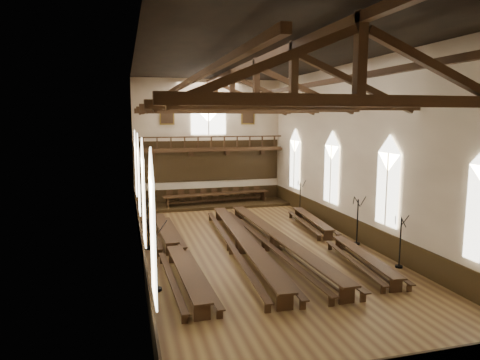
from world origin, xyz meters
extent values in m
plane|color=brown|center=(0.00, 0.00, 0.00)|extent=(26.00, 26.00, 0.00)
plane|color=beige|center=(0.00, 13.00, 5.00)|extent=(12.00, 0.00, 12.00)
plane|color=beige|center=(0.00, -13.00, 5.00)|extent=(12.00, 0.00, 12.00)
plane|color=beige|center=(-6.00, 0.00, 5.00)|extent=(0.00, 26.00, 26.00)
plane|color=beige|center=(6.00, 0.00, 5.00)|extent=(0.00, 26.00, 26.00)
plane|color=black|center=(0.00, 0.00, 10.00)|extent=(26.00, 26.00, 0.00)
cube|color=#2F210E|center=(0.00, 12.96, 0.60)|extent=(11.90, 0.08, 1.20)
cube|color=#2F210E|center=(-5.96, 0.00, 0.60)|extent=(0.08, 25.90, 1.20)
cube|color=#2F210E|center=(5.96, 0.00, 0.60)|extent=(0.08, 25.90, 1.20)
cube|color=white|center=(-5.90, -9.00, 3.40)|extent=(0.05, 1.80, 3.60)
cube|color=white|center=(-5.90, -9.00, 5.20)|extent=(0.05, 1.80, 1.80)
cylinder|color=beige|center=(-5.86, -9.00, 3.40)|extent=(0.08, 0.08, 3.60)
cube|color=white|center=(-5.90, -3.00, 3.40)|extent=(0.05, 1.80, 3.60)
cube|color=white|center=(-5.90, -3.00, 5.20)|extent=(0.05, 1.80, 1.80)
cylinder|color=beige|center=(-5.86, -3.00, 3.40)|extent=(0.08, 0.08, 3.60)
cube|color=white|center=(-5.90, 3.00, 3.40)|extent=(0.05, 1.80, 3.60)
cube|color=white|center=(-5.90, 3.00, 5.20)|extent=(0.05, 1.80, 1.80)
cylinder|color=beige|center=(-5.86, 3.00, 3.40)|extent=(0.08, 0.08, 3.60)
cube|color=white|center=(-5.90, 9.00, 3.40)|extent=(0.05, 1.80, 3.60)
cube|color=white|center=(-5.90, 9.00, 5.20)|extent=(0.05, 1.80, 1.80)
cylinder|color=beige|center=(-5.86, 9.00, 3.40)|extent=(0.08, 0.08, 3.60)
cube|color=white|center=(5.90, -3.00, 3.40)|extent=(0.05, 1.80, 3.60)
cube|color=white|center=(5.90, -3.00, 5.20)|extent=(0.05, 1.80, 1.80)
cylinder|color=beige|center=(5.86, -3.00, 3.40)|extent=(0.08, 0.08, 3.60)
cube|color=white|center=(5.90, 3.00, 3.40)|extent=(0.05, 1.80, 3.60)
cube|color=white|center=(5.90, 3.00, 5.20)|extent=(0.05, 1.80, 1.80)
cylinder|color=beige|center=(5.86, 3.00, 3.40)|extent=(0.08, 0.08, 3.60)
cube|color=white|center=(5.90, 9.00, 3.40)|extent=(0.05, 1.80, 3.60)
cube|color=white|center=(5.90, 9.00, 5.20)|extent=(0.05, 1.80, 1.80)
cylinder|color=beige|center=(5.86, 9.00, 3.40)|extent=(0.08, 0.08, 3.60)
cube|color=white|center=(0.00, 12.90, 6.80)|extent=(2.80, 0.05, 2.40)
cube|color=white|center=(0.00, 12.90, 8.00)|extent=(2.80, 0.05, 2.80)
cylinder|color=beige|center=(0.00, 12.86, 6.80)|extent=(0.10, 0.10, 2.40)
cube|color=#372011|center=(0.00, 12.35, 4.40)|extent=(11.80, 1.20, 0.20)
cube|color=#2F210E|center=(0.00, 12.94, 3.45)|extent=(11.80, 0.10, 3.30)
cube|color=#372011|center=(0.00, 11.81, 5.45)|extent=(11.60, 0.12, 0.10)
cube|color=#372011|center=(0.00, 11.81, 4.55)|extent=(11.60, 0.12, 0.10)
cube|color=#372011|center=(-4.50, 12.75, 4.15)|extent=(0.35, 0.40, 0.50)
cube|color=#372011|center=(-1.50, 12.75, 4.15)|extent=(0.35, 0.40, 0.50)
cube|color=#372011|center=(1.50, 12.75, 4.15)|extent=(0.35, 0.40, 0.50)
cube|color=#372011|center=(4.50, 12.75, 4.15)|extent=(0.35, 0.40, 0.50)
cube|color=brown|center=(-3.30, 12.91, 7.10)|extent=(1.15, 0.06, 1.45)
cube|color=black|center=(-3.30, 12.87, 7.10)|extent=(0.95, 0.04, 1.25)
cube|color=brown|center=(3.30, 12.91, 7.10)|extent=(1.15, 0.06, 1.45)
cube|color=black|center=(3.30, 12.87, 7.10)|extent=(0.95, 0.04, 1.25)
cube|color=#372011|center=(0.00, -10.00, 7.40)|extent=(11.70, 0.35, 0.35)
cube|color=#372011|center=(0.00, -10.00, 8.70)|extent=(0.30, 0.30, 2.40)
cube|color=#372011|center=(-2.88, -10.00, 8.30)|extent=(5.44, 0.26, 2.40)
cube|color=#372011|center=(2.88, -10.00, 8.30)|extent=(5.44, 0.26, 2.40)
cube|color=#372011|center=(0.00, -5.00, 7.40)|extent=(11.70, 0.35, 0.35)
cube|color=#372011|center=(0.00, -5.00, 8.70)|extent=(0.30, 0.30, 2.40)
cube|color=#372011|center=(-2.88, -5.00, 8.30)|extent=(5.44, 0.26, 2.40)
cube|color=#372011|center=(2.88, -5.00, 8.30)|extent=(5.44, 0.26, 2.40)
cube|color=#372011|center=(0.00, 0.00, 7.40)|extent=(11.70, 0.35, 0.35)
cube|color=#372011|center=(0.00, 0.00, 8.70)|extent=(0.30, 0.30, 2.40)
cube|color=#372011|center=(-2.88, 0.00, 8.30)|extent=(5.44, 0.26, 2.40)
cube|color=#372011|center=(2.88, 0.00, 8.30)|extent=(5.44, 0.26, 2.40)
cube|color=#372011|center=(0.00, 5.00, 7.40)|extent=(11.70, 0.35, 0.35)
cube|color=#372011|center=(0.00, 5.00, 8.70)|extent=(0.30, 0.30, 2.40)
cube|color=#372011|center=(-2.88, 5.00, 8.30)|extent=(5.44, 0.26, 2.40)
cube|color=#372011|center=(2.88, 5.00, 8.30)|extent=(5.44, 0.26, 2.40)
cube|color=#372011|center=(0.00, 10.00, 7.40)|extent=(11.70, 0.35, 0.35)
cube|color=#372011|center=(0.00, 10.00, 8.70)|extent=(0.30, 0.30, 2.40)
cube|color=#372011|center=(-2.88, 10.00, 8.30)|extent=(5.44, 0.26, 2.40)
cube|color=#372011|center=(2.88, 10.00, 8.30)|extent=(5.44, 0.26, 2.40)
cube|color=#372011|center=(-3.36, 0.00, 8.70)|extent=(0.25, 25.70, 0.25)
cube|color=#372011|center=(3.36, 0.00, 8.70)|extent=(0.25, 25.70, 0.25)
cube|color=#372011|center=(0.00, 0.00, 9.70)|extent=(0.30, 25.70, 0.30)
cube|color=#372011|center=(-4.46, -4.40, 0.70)|extent=(0.91, 6.93, 0.08)
cube|color=#372011|center=(-4.46, -7.51, 0.33)|extent=(0.59, 0.10, 0.66)
cube|color=#372011|center=(-4.46, -1.29, 0.33)|extent=(0.59, 0.10, 0.66)
cube|color=#372011|center=(-4.46, -4.40, 0.25)|extent=(0.27, 6.12, 0.08)
cube|color=#372011|center=(-5.07, -4.42, 0.41)|extent=(0.50, 6.92, 0.06)
cube|color=#372011|center=(-5.07, -7.58, 0.19)|extent=(0.22, 0.08, 0.39)
cube|color=#372011|center=(-5.07, -1.26, 0.19)|extent=(0.22, 0.08, 0.39)
cube|color=#372011|center=(-3.85, -4.38, 0.41)|extent=(0.50, 6.92, 0.06)
cube|color=#372011|center=(-3.85, -7.54, 0.19)|extent=(0.22, 0.08, 0.39)
cube|color=#372011|center=(-3.85, -1.22, 0.19)|extent=(0.22, 0.08, 0.39)
cube|color=#372011|center=(-4.46, 3.00, 0.70)|extent=(0.91, 6.93, 0.08)
cube|color=#372011|center=(-4.46, -0.11, 0.33)|extent=(0.59, 0.10, 0.66)
cube|color=#372011|center=(-4.46, 6.11, 0.33)|extent=(0.59, 0.10, 0.66)
cube|color=#372011|center=(-4.46, 3.00, 0.25)|extent=(0.27, 6.12, 0.08)
cube|color=#372011|center=(-5.07, 2.98, 0.41)|extent=(0.50, 6.92, 0.06)
cube|color=#372011|center=(-5.07, -0.18, 0.19)|extent=(0.22, 0.08, 0.39)
cube|color=#372011|center=(-5.07, 6.14, 0.19)|extent=(0.22, 0.08, 0.39)
cube|color=#372011|center=(-3.85, 3.02, 0.41)|extent=(0.50, 6.92, 0.06)
cube|color=#372011|center=(-3.85, -0.14, 0.19)|extent=(0.22, 0.08, 0.39)
cube|color=#372011|center=(-3.85, 6.18, 0.19)|extent=(0.22, 0.08, 0.39)
cube|color=#372011|center=(-0.83, -4.20, 0.75)|extent=(1.13, 7.45, 0.08)
cube|color=#372011|center=(-0.83, -7.54, 0.35)|extent=(0.63, 0.12, 0.71)
cube|color=#372011|center=(-0.83, -0.86, 0.35)|extent=(0.63, 0.12, 0.71)
cube|color=#372011|center=(-0.83, -4.20, 0.26)|extent=(0.43, 6.56, 0.08)
cube|color=#372011|center=(-1.49, -4.17, 0.45)|extent=(0.68, 7.42, 0.06)
cube|color=#372011|center=(-1.49, -7.56, 0.21)|extent=(0.24, 0.09, 0.41)
cube|color=#372011|center=(-1.49, -0.78, 0.21)|extent=(0.24, 0.09, 0.41)
cube|color=#372011|center=(-0.17, -4.24, 0.45)|extent=(0.68, 7.42, 0.06)
cube|color=#372011|center=(-0.17, -7.63, 0.21)|extent=(0.24, 0.09, 0.41)
cube|color=#372011|center=(-0.17, -0.85, 0.21)|extent=(0.24, 0.09, 0.41)
cube|color=#372011|center=(-0.83, 3.20, 0.75)|extent=(1.13, 7.45, 0.08)
cube|color=#372011|center=(-0.83, -0.14, 0.35)|extent=(0.63, 0.12, 0.71)
cube|color=#372011|center=(-0.83, 6.54, 0.35)|extent=(0.63, 0.12, 0.71)
cube|color=#372011|center=(-0.83, 3.20, 0.26)|extent=(0.43, 6.56, 0.08)
cube|color=#372011|center=(-1.49, 3.23, 0.45)|extent=(0.68, 7.42, 0.06)
cube|color=#372011|center=(-1.49, -0.16, 0.21)|extent=(0.24, 0.09, 0.41)
cube|color=#372011|center=(-1.49, 6.62, 0.21)|extent=(0.24, 0.09, 0.41)
cube|color=#372011|center=(-0.17, 3.16, 0.45)|extent=(0.68, 7.42, 0.06)
cube|color=#372011|center=(-0.17, -0.23, 0.21)|extent=(0.24, 0.09, 0.41)
cube|color=#372011|center=(-0.17, 6.55, 0.21)|extent=(0.24, 0.09, 0.41)
cube|color=#372011|center=(1.05, -4.21, 0.76)|extent=(0.94, 7.52, 0.09)
cube|color=#372011|center=(1.05, -7.59, 0.36)|extent=(0.64, 0.10, 0.72)
cube|color=#372011|center=(1.05, -0.83, 0.36)|extent=(0.64, 0.10, 0.72)
cube|color=#372011|center=(1.05, -4.21, 0.27)|extent=(0.26, 6.65, 0.09)
cube|color=#372011|center=(0.38, -4.23, 0.45)|extent=(0.49, 7.51, 0.06)
cube|color=#372011|center=(0.38, -7.66, 0.21)|extent=(0.24, 0.08, 0.42)
cube|color=#372011|center=(0.38, -0.80, 0.21)|extent=(0.24, 0.08, 0.42)
cube|color=#372011|center=(1.71, -4.19, 0.45)|extent=(0.49, 7.51, 0.06)
cube|color=#372011|center=(1.71, -7.63, 0.21)|extent=(0.24, 0.08, 0.42)
cube|color=#372011|center=(1.71, -0.76, 0.21)|extent=(0.24, 0.08, 0.42)
cube|color=#372011|center=(1.05, 3.19, 0.76)|extent=(0.94, 7.52, 0.09)
cube|color=#372011|center=(1.05, -0.19, 0.36)|extent=(0.64, 0.10, 0.72)
cube|color=#372011|center=(1.05, 6.57, 0.36)|extent=(0.64, 0.10, 0.72)
cube|color=#372011|center=(1.05, 3.19, 0.27)|extent=(0.26, 6.65, 0.09)
cube|color=#372011|center=(0.38, 3.17, 0.45)|extent=(0.49, 7.51, 0.06)
cube|color=#372011|center=(0.38, -0.26, 0.21)|extent=(0.24, 0.08, 0.42)
cube|color=#372011|center=(0.38, 6.60, 0.21)|extent=(0.24, 0.08, 0.42)
cube|color=#372011|center=(1.71, 3.21, 0.45)|extent=(0.49, 7.51, 0.06)
cube|color=#372011|center=(1.71, -0.23, 0.21)|extent=(0.24, 0.08, 0.42)
cube|color=#372011|center=(1.71, 6.64, 0.21)|extent=(0.24, 0.08, 0.42)
cube|color=#372011|center=(4.35, -4.35, 0.64)|extent=(1.27, 6.32, 0.07)
cube|color=#372011|center=(4.35, -7.18, 0.30)|extent=(0.54, 0.13, 0.60)
cube|color=#372011|center=(4.35, -1.52, 0.30)|extent=(0.54, 0.13, 0.60)
cube|color=#372011|center=(4.35, -4.35, 0.22)|extent=(0.64, 5.55, 0.07)
cube|color=#372011|center=(3.79, -4.29, 0.38)|extent=(0.89, 6.28, 0.05)
cube|color=#372011|center=(3.79, -7.17, 0.18)|extent=(0.21, 0.08, 0.35)
cube|color=#372011|center=(3.79, -1.41, 0.18)|extent=(0.21, 0.08, 0.35)
cube|color=#372011|center=(4.90, -4.40, 0.38)|extent=(0.89, 6.28, 0.05)
cube|color=#372011|center=(4.90, -7.28, 0.18)|extent=(0.21, 0.08, 0.35)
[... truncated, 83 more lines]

